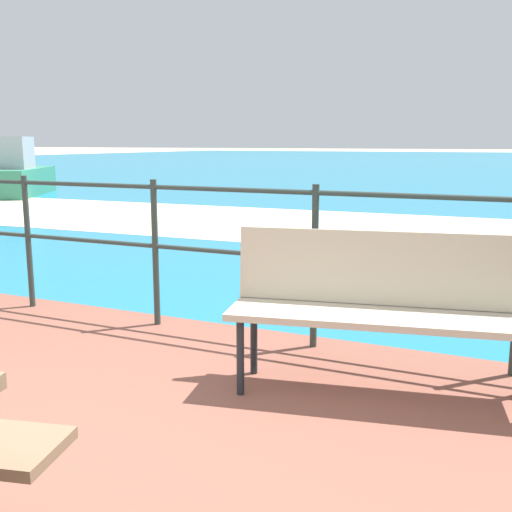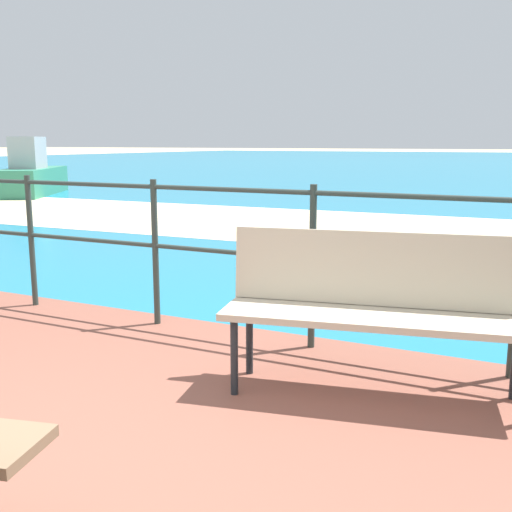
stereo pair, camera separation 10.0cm
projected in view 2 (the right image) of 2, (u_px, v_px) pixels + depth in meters
name	position (u px, v px, depth m)	size (l,w,h in m)	color
beach_strip	(409.00, 231.00, 9.34)	(54.00, 4.10, 0.01)	beige
park_bench	(377.00, 298.00, 3.11)	(1.60, 0.70, 0.83)	#BCAD93
railing_fence	(229.00, 241.00, 4.01)	(5.94, 0.04, 1.04)	#2D3833
boat_near	(33.00, 176.00, 15.69)	(2.46, 3.57, 1.47)	#338466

